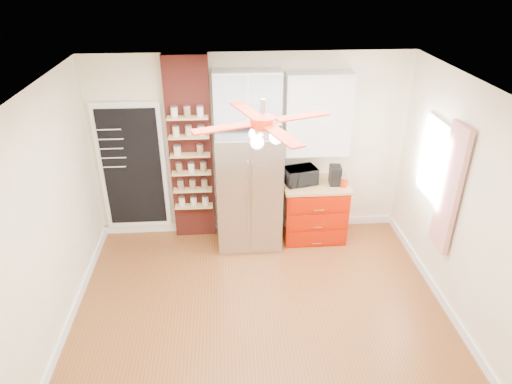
{
  "coord_description": "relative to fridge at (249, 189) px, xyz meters",
  "views": [
    {
      "loc": [
        -0.37,
        -4.09,
        3.86
      ],
      "look_at": [
        -0.0,
        0.9,
        1.21
      ],
      "focal_mm": 32.0,
      "sensor_mm": 36.0,
      "label": 1
    }
  ],
  "objects": [
    {
      "name": "floor",
      "position": [
        0.05,
        -1.63,
        -0.88
      ],
      "size": [
        4.5,
        4.5,
        0.0
      ],
      "primitive_type": "plane",
      "color": "brown",
      "rests_on": "ground"
    },
    {
      "name": "ceiling",
      "position": [
        0.05,
        -1.63,
        1.83
      ],
      "size": [
        4.5,
        4.5,
        0.0
      ],
      "primitive_type": "plane",
      "color": "white",
      "rests_on": "wall_back"
    },
    {
      "name": "wall_back",
      "position": [
        0.05,
        0.37,
        0.48
      ],
      "size": [
        4.5,
        0.02,
        2.7
      ],
      "primitive_type": "cube",
      "color": "#FFF3CD",
      "rests_on": "floor"
    },
    {
      "name": "wall_front",
      "position": [
        0.05,
        -3.63,
        0.48
      ],
      "size": [
        4.5,
        0.02,
        2.7
      ],
      "primitive_type": "cube",
      "color": "#FFF3CD",
      "rests_on": "floor"
    },
    {
      "name": "wall_left",
      "position": [
        -2.2,
        -1.63,
        0.48
      ],
      "size": [
        0.02,
        4.0,
        2.7
      ],
      "primitive_type": "cube",
      "color": "#FFF3CD",
      "rests_on": "floor"
    },
    {
      "name": "wall_right",
      "position": [
        2.3,
        -1.63,
        0.48
      ],
      "size": [
        0.02,
        4.0,
        2.7
      ],
      "primitive_type": "cube",
      "color": "#FFF3CD",
      "rests_on": "floor"
    },
    {
      "name": "chalkboard",
      "position": [
        -1.65,
        0.33,
        0.23
      ],
      "size": [
        0.95,
        0.05,
        1.95
      ],
      "color": "white",
      "rests_on": "wall_back"
    },
    {
      "name": "brick_pillar",
      "position": [
        -0.8,
        0.29,
        0.48
      ],
      "size": [
        0.6,
        0.16,
        2.7
      ],
      "primitive_type": "cube",
      "color": "maroon",
      "rests_on": "floor"
    },
    {
      "name": "fridge",
      "position": [
        0.0,
        0.0,
        0.0
      ],
      "size": [
        0.9,
        0.7,
        1.75
      ],
      "primitive_type": "cube",
      "color": "#A4A4A8",
      "rests_on": "floor"
    },
    {
      "name": "upper_glass_cabinet",
      "position": [
        0.0,
        0.2,
        1.27
      ],
      "size": [
        0.9,
        0.35,
        0.7
      ],
      "primitive_type": "cube",
      "color": "white",
      "rests_on": "wall_back"
    },
    {
      "name": "red_cabinet",
      "position": [
        0.97,
        0.05,
        -0.42
      ],
      "size": [
        0.94,
        0.64,
        0.9
      ],
      "color": "#A21200",
      "rests_on": "floor"
    },
    {
      "name": "upper_shelf_unit",
      "position": [
        0.97,
        0.22,
        1.0
      ],
      "size": [
        0.9,
        0.3,
        1.15
      ],
      "primitive_type": "cube",
      "color": "white",
      "rests_on": "wall_back"
    },
    {
      "name": "window",
      "position": [
        2.28,
        -0.73,
        0.68
      ],
      "size": [
        0.04,
        0.75,
        1.05
      ],
      "primitive_type": "cube",
      "color": "white",
      "rests_on": "wall_right"
    },
    {
      "name": "curtain",
      "position": [
        2.23,
        -1.28,
        0.57
      ],
      "size": [
        0.06,
        0.4,
        1.55
      ],
      "primitive_type": "cube",
      "color": "red",
      "rests_on": "wall_right"
    },
    {
      "name": "ceiling_fan",
      "position": [
        0.05,
        -1.63,
        1.55
      ],
      "size": [
        1.4,
        1.4,
        0.44
      ],
      "color": "silver",
      "rests_on": "ceiling"
    },
    {
      "name": "toaster_oven",
      "position": [
        0.74,
        0.07,
        0.15
      ],
      "size": [
        0.5,
        0.4,
        0.25
      ],
      "primitive_type": "imported",
      "rotation": [
        0.0,
        0.0,
        0.25
      ],
      "color": "black",
      "rests_on": "red_cabinet"
    },
    {
      "name": "coffee_maker",
      "position": [
        1.23,
        0.02,
        0.16
      ],
      "size": [
        0.17,
        0.22,
        0.28
      ],
      "primitive_type": "cube",
      "rotation": [
        0.0,
        0.0,
        -0.07
      ],
      "color": "black",
      "rests_on": "red_cabinet"
    },
    {
      "name": "canister_left",
      "position": [
        1.34,
        -0.07,
        0.09
      ],
      "size": [
        0.12,
        0.12,
        0.14
      ],
      "primitive_type": "cylinder",
      "rotation": [
        0.0,
        0.0,
        -0.17
      ],
      "color": "red",
      "rests_on": "red_cabinet"
    },
    {
      "name": "canister_right",
      "position": [
        1.34,
        0.04,
        0.09
      ],
      "size": [
        0.12,
        0.12,
        0.13
      ],
      "primitive_type": "cylinder",
      "rotation": [
        0.0,
        0.0,
        0.36
      ],
      "color": "#A52509",
      "rests_on": "red_cabinet"
    },
    {
      "name": "pantry_jar_oats",
      "position": [
        -0.97,
        0.13,
        0.56
      ],
      "size": [
        0.12,
        0.12,
        0.13
      ],
      "primitive_type": "cylinder",
      "rotation": [
        0.0,
        0.0,
        -0.24
      ],
      "color": "beige",
      "rests_on": "brick_pillar"
    },
    {
      "name": "pantry_jar_beans",
      "position": [
        -0.66,
        0.16,
        0.56
      ],
      "size": [
        0.1,
        0.1,
        0.12
      ],
      "primitive_type": "cylinder",
      "rotation": [
        0.0,
        0.0,
        0.04
      ],
      "color": "#916B49",
      "rests_on": "brick_pillar"
    }
  ]
}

